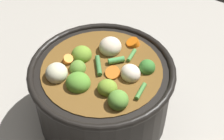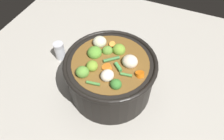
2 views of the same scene
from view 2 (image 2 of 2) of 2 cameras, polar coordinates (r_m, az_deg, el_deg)
name	(u,v)px [view 2 (image 2 of 2)]	position (r m, az deg, el deg)	size (l,w,h in m)	color
ground_plane	(111,89)	(0.71, -0.37, -5.08)	(1.10, 1.10, 0.00)	#9E998E
cooking_pot	(110,75)	(0.65, -0.42, -1.37)	(0.28, 0.28, 0.16)	black
salt_shaker	(60,51)	(0.80, -13.87, 5.02)	(0.04, 0.04, 0.07)	silver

